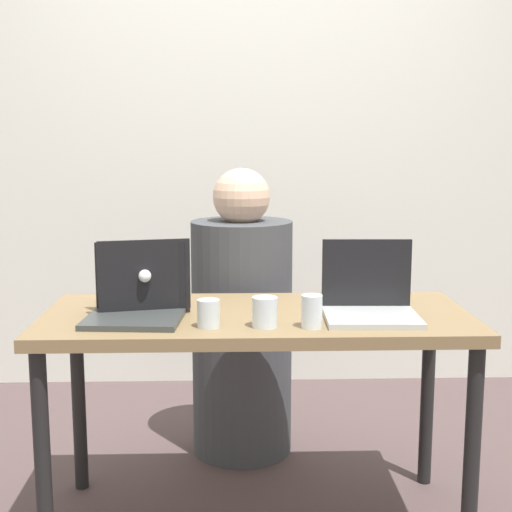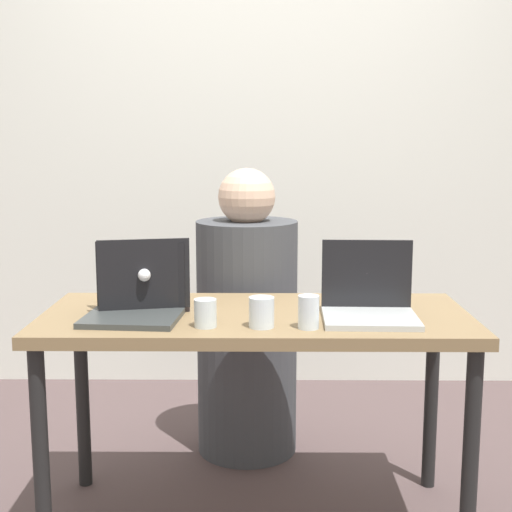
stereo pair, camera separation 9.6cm
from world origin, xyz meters
The scene contains 9 objects.
back_wall centered at (0.00, 1.50, 1.19)m, with size 4.50×0.10×2.39m, color silver.
desk centered at (0.00, 0.00, 0.65)m, with size 1.41×0.61×0.74m.
person_at_center centered at (-0.04, 0.58, 0.53)m, with size 0.50×0.50×1.19m.
laptop_back_left centered at (-0.38, 0.06, 0.79)m, with size 0.34×0.32×0.25m.
laptop_front_left centered at (-0.39, -0.07, 0.79)m, with size 0.31×0.28×0.23m.
laptop_front_right centered at (0.36, -0.06, 0.79)m, with size 0.30×0.29×0.24m.
water_glass_left centered at (-0.15, -0.18, 0.77)m, with size 0.07×0.07×0.09m.
water_glass_right centered at (0.16, -0.19, 0.78)m, with size 0.06×0.06×0.10m.
water_glass_center centered at (0.02, -0.18, 0.78)m, with size 0.08×0.08×0.09m.
Camera 1 is at (-0.08, -2.28, 1.30)m, focal length 50.00 mm.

